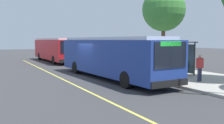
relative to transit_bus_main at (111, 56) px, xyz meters
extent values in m
plane|color=#38383A|center=(-1.47, -1.01, -1.62)|extent=(120.00, 120.00, 0.00)
cube|color=#A8A399|center=(-1.47, 4.99, -1.54)|extent=(44.00, 6.40, 0.15)
cube|color=#E0D64C|center=(-1.47, -3.21, -1.61)|extent=(36.00, 0.14, 0.01)
cube|color=navy|center=(-0.02, -0.01, -0.07)|extent=(12.29, 3.21, 2.40)
cube|color=silver|center=(-0.02, -0.01, 1.23)|extent=(11.30, 2.90, 0.20)
cube|color=black|center=(6.07, 0.32, 0.36)|extent=(0.16, 2.17, 1.34)
cube|color=black|center=(-0.09, 1.28, 0.22)|extent=(10.69, 0.62, 1.06)
cube|color=yellow|center=(-0.09, 1.28, -1.05)|extent=(11.54, 0.66, 0.28)
cube|color=#26D83F|center=(6.08, 0.32, 0.95)|extent=(0.11, 1.40, 0.24)
cube|color=black|center=(6.09, 0.32, -1.09)|extent=(0.22, 2.50, 0.36)
cylinder|color=black|center=(3.69, 1.35, -1.12)|extent=(1.01, 0.33, 1.00)
cylinder|color=black|center=(3.81, -0.96, -1.12)|extent=(1.01, 0.33, 1.00)
cylinder|color=black|center=(-3.72, 0.94, -1.12)|extent=(1.01, 0.33, 1.00)
cylinder|color=black|center=(-3.60, -1.36, -1.12)|extent=(1.01, 0.33, 1.00)
cube|color=red|center=(-15.74, 0.13, -0.07)|extent=(11.83, 2.77, 2.40)
cube|color=silver|center=(-15.74, 0.13, 1.23)|extent=(10.88, 2.50, 0.20)
cube|color=black|center=(-9.83, 0.24, 0.36)|extent=(0.08, 2.17, 1.34)
cube|color=black|center=(-15.76, 1.42, 0.22)|extent=(10.37, 0.23, 1.06)
cube|color=white|center=(-15.76, 1.42, -1.05)|extent=(11.19, 0.24, 0.28)
cube|color=#26D83F|center=(-9.82, 0.24, 0.95)|extent=(0.06, 1.40, 0.24)
cube|color=black|center=(-9.81, 0.24, -1.09)|extent=(0.13, 2.50, 0.36)
cylinder|color=black|center=(-12.11, 1.35, -1.12)|extent=(1.01, 0.30, 1.00)
cylinder|color=black|center=(-12.06, -0.96, -1.12)|extent=(1.01, 0.30, 1.00)
cylinder|color=black|center=(-19.29, 1.22, -1.12)|extent=(1.01, 0.30, 1.00)
cylinder|color=black|center=(-19.25, -1.09, -1.12)|extent=(1.01, 0.30, 1.00)
cylinder|color=#333338|center=(2.56, 5.58, -0.27)|extent=(0.10, 0.10, 2.40)
cylinder|color=#333338|center=(2.56, 4.28, -0.27)|extent=(0.10, 0.10, 2.40)
cylinder|color=#333338|center=(-0.04, 5.58, -0.27)|extent=(0.10, 0.10, 2.40)
cylinder|color=#333338|center=(-0.04, 4.28, -0.27)|extent=(0.10, 0.10, 2.40)
cube|color=#333338|center=(1.26, 4.93, 0.97)|extent=(2.90, 1.60, 0.08)
cube|color=#4C606B|center=(1.26, 5.58, -0.27)|extent=(2.47, 0.04, 2.16)
cube|color=navy|center=(-0.04, 4.93, -0.32)|extent=(0.06, 1.11, 1.82)
cube|color=brown|center=(1.33, 5.01, -1.02)|extent=(1.60, 0.44, 0.06)
cube|color=brown|center=(1.33, 5.25, -0.74)|extent=(1.60, 0.05, 0.44)
cube|color=#333338|center=(0.61, 5.01, -1.24)|extent=(0.08, 0.40, 0.45)
cube|color=#333338|center=(2.05, 5.01, -1.24)|extent=(0.08, 0.40, 0.45)
cylinder|color=#333338|center=(3.99, 2.72, -0.07)|extent=(0.07, 0.07, 2.80)
cube|color=white|center=(3.99, 2.70, 1.03)|extent=(0.44, 0.03, 0.56)
cube|color=red|center=(3.99, 2.68, 1.03)|extent=(0.40, 0.01, 0.16)
cylinder|color=#282D47|center=(4.62, 4.03, -1.04)|extent=(0.14, 0.14, 0.85)
cylinder|color=#282D47|center=(4.62, 3.85, -1.04)|extent=(0.14, 0.14, 0.85)
cube|color=red|center=(4.62, 3.94, -0.31)|extent=(0.24, 0.40, 0.62)
sphere|color=tan|center=(4.62, 3.94, 0.11)|extent=(0.22, 0.22, 0.22)
cylinder|color=brown|center=(-2.59, 6.83, 0.48)|extent=(0.36, 0.36, 3.89)
sphere|color=#387A33|center=(-2.59, 6.83, 3.90)|extent=(3.96, 3.96, 3.96)
camera|label=1|loc=(16.06, -8.23, 1.15)|focal=40.49mm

